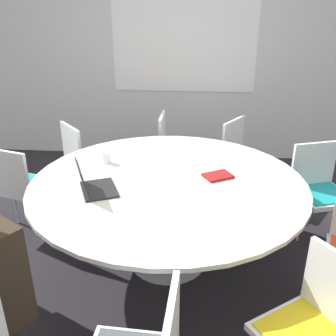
# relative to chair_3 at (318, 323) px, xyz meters

# --- Properties ---
(ground_plane) EXTENTS (16.00, 16.00, 0.00)m
(ground_plane) POSITION_rel_chair_3_xyz_m (-0.84, 1.09, -0.50)
(ground_plane) COLOR black
(wall_back) EXTENTS (8.00, 0.07, 2.70)m
(wall_back) POSITION_rel_chair_3_xyz_m (-0.84, 3.47, 0.85)
(wall_back) COLOR silver
(wall_back) RESTS_ON ground_plane
(conference_table) EXTENTS (2.06, 2.06, 0.73)m
(conference_table) POSITION_rel_chair_3_xyz_m (-0.84, 1.09, 0.12)
(conference_table) COLOR #B7B7BC
(conference_table) RESTS_ON ground_plane
(chair_3) EXTENTS (0.60, 0.60, 0.85)m
(chair_3) POSITION_rel_chair_3_xyz_m (0.00, 0.00, 0.00)
(chair_3) COLOR white
(chair_3) RESTS_ON ground_plane
(chair_5) EXTENTS (0.55, 0.54, 0.85)m
(chair_5) POSITION_rel_chair_3_xyz_m (0.44, 1.59, 0.00)
(chair_5) COLOR white
(chair_5) RESTS_ON ground_plane
(chair_6) EXTENTS (0.59, 0.60, 0.85)m
(chair_6) POSITION_rel_chair_3_xyz_m (-0.15, 2.28, 0.00)
(chair_6) COLOR white
(chair_6) RESTS_ON ground_plane
(chair_7) EXTENTS (0.42, 0.44, 0.85)m
(chair_7) POSITION_rel_chair_3_xyz_m (-0.90, 2.46, 0.00)
(chair_7) COLOR white
(chair_7) RESTS_ON ground_plane
(chair_8) EXTENTS (0.61, 0.61, 0.85)m
(chair_8) POSITION_rel_chair_3_xyz_m (-1.80, 2.08, 0.00)
(chair_8) COLOR white
(chair_8) RESTS_ON ground_plane
(chair_9) EXTENTS (0.54, 0.53, 0.85)m
(chair_9) POSITION_rel_chair_3_xyz_m (-2.18, 1.41, 0.00)
(chair_9) COLOR white
(chair_9) RESTS_ON ground_plane
(laptop) EXTENTS (0.36, 0.39, 0.21)m
(laptop) POSITION_rel_chair_3_xyz_m (-1.36, 0.86, 0.28)
(laptop) COLOR #232326
(laptop) RESTS_ON conference_table
(spiral_notebook) EXTENTS (0.26, 0.23, 0.02)m
(spiral_notebook) POSITION_rel_chair_3_xyz_m (-0.46, 1.18, 0.24)
(spiral_notebook) COLOR maroon
(spiral_notebook) RESTS_ON conference_table
(coffee_cup) EXTENTS (0.07, 0.07, 0.09)m
(coffee_cup) POSITION_rel_chair_3_xyz_m (-1.38, 1.38, 0.28)
(coffee_cup) COLOR white
(coffee_cup) RESTS_ON conference_table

